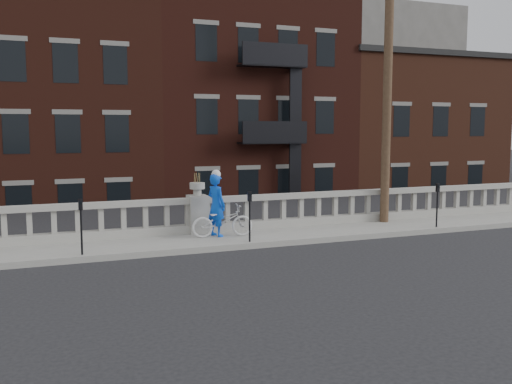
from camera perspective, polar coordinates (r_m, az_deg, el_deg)
ground at (r=13.17m, az=-1.15°, el=-7.65°), size 120.00×120.00×0.00m
sidewalk at (r=15.93m, az=-4.92°, el=-4.91°), size 32.00×2.20×0.15m
balustrade at (r=16.73m, az=-5.87°, el=-2.41°), size 28.00×0.34×1.03m
planter_pedestal at (r=16.71m, az=-5.87°, el=-1.76°), size 0.55×0.55×1.76m
lower_level at (r=35.38m, az=-13.42°, el=5.36°), size 80.00×44.00×20.80m
utility_pole at (r=18.97m, az=13.07°, el=12.43°), size 1.60×0.28×10.00m
parking_meter_b at (r=14.34m, az=-17.10°, el=-2.72°), size 0.10×0.09×1.36m
parking_meter_c at (r=15.28m, az=-0.64°, el=-1.88°), size 0.10×0.09×1.36m
parking_meter_d at (r=18.39m, az=17.68°, el=-0.76°), size 0.10×0.09×1.36m
bicycle at (r=16.06m, az=-3.39°, el=-2.90°), size 1.78×0.80×0.90m
cyclist at (r=16.10m, az=-3.99°, el=-1.31°), size 0.64×0.76×1.78m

